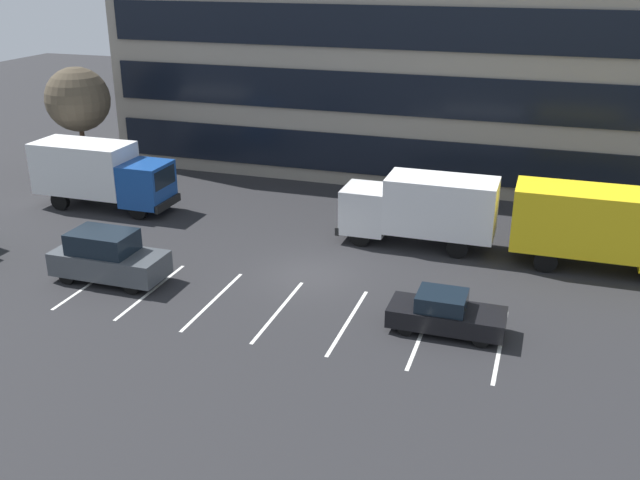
# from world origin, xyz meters

# --- Properties ---
(ground_plane) EXTENTS (120.00, 120.00, 0.00)m
(ground_plane) POSITION_xyz_m (0.00, 0.00, 0.00)
(ground_plane) COLOR #262628
(office_building) EXTENTS (35.17, 10.24, 14.40)m
(office_building) POSITION_xyz_m (0.00, 17.95, 7.20)
(office_building) COLOR gray
(office_building) RESTS_ON ground_plane
(lot_markings) EXTENTS (16.94, 5.40, 0.01)m
(lot_markings) POSITION_xyz_m (0.00, -3.58, 0.00)
(lot_markings) COLOR silver
(lot_markings) RESTS_ON ground_plane
(box_truck_white) EXTENTS (7.28, 2.41, 3.37)m
(box_truck_white) POSITION_xyz_m (3.87, 4.88, 1.90)
(box_truck_white) COLOR white
(box_truck_white) RESTS_ON ground_plane
(box_truck_blue) EXTENTS (7.65, 2.53, 3.55)m
(box_truck_blue) POSITION_xyz_m (-13.50, 4.89, 2.00)
(box_truck_blue) COLOR #194799
(box_truck_blue) RESTS_ON ground_plane
(box_truck_yellow_all) EXTENTS (7.69, 2.54, 3.56)m
(box_truck_yellow_all) POSITION_xyz_m (11.68, 4.56, 2.01)
(box_truck_yellow_all) COLOR yellow
(box_truck_yellow_all) RESTS_ON ground_plane
(sedan_black) EXTENTS (4.20, 1.76, 1.50)m
(sedan_black) POSITION_xyz_m (6.35, -3.15, 0.71)
(sedan_black) COLOR black
(sedan_black) RESTS_ON ground_plane
(suv_charcoal) EXTENTS (4.80, 2.03, 2.17)m
(suv_charcoal) POSITION_xyz_m (-7.83, -3.14, 1.05)
(suv_charcoal) COLOR #474C51
(suv_charcoal) RESTS_ON ground_plane
(bare_tree) EXTENTS (3.70, 3.70, 6.94)m
(bare_tree) POSITION_xyz_m (-17.00, 8.37, 5.07)
(bare_tree) COLOR #473323
(bare_tree) RESTS_ON ground_plane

